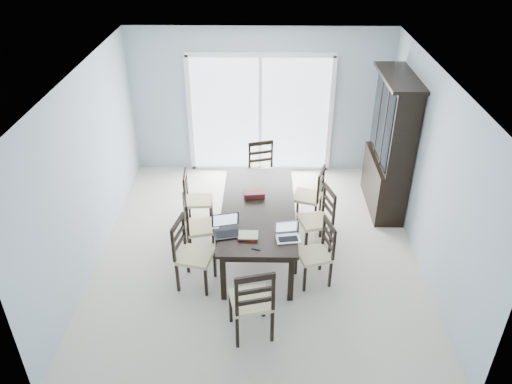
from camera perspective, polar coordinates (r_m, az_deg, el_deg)
floor at (r=7.27m, az=0.24°, el=-6.66°), size 5.00×5.00×0.00m
ceiling at (r=6.03m, az=0.29°, el=13.24°), size 5.00×5.00×0.00m
back_wall at (r=8.82m, az=0.48°, el=10.21°), size 4.50×0.02×2.60m
wall_left at (r=6.95m, az=-18.65°, el=2.38°), size 0.02×5.00×2.60m
wall_right at (r=6.90m, az=19.30°, el=2.07°), size 0.02×5.00×2.60m
balcony at (r=10.28m, az=0.50°, el=5.18°), size 4.50×2.00×0.10m
railing at (r=10.96m, az=0.57°, el=10.30°), size 4.50×0.06×1.10m
dining_table at (r=6.87m, az=0.25°, el=-2.23°), size 1.00×2.20×0.75m
china_hutch at (r=8.01m, az=15.08°, el=5.04°), size 0.50×1.38×2.20m
sliding_door at (r=8.88m, az=0.47°, el=8.87°), size 2.52×0.05×2.18m
chair_left_near at (r=6.42m, az=-7.83°, el=-6.19°), size 0.51×0.50×1.12m
chair_left_mid at (r=6.94m, az=-7.10°, el=-3.25°), size 0.50×0.49×1.06m
chair_left_far at (r=7.58m, az=-7.25°, el=-0.16°), size 0.42×0.41×1.03m
chair_right_near at (r=6.50m, az=7.42°, el=-6.17°), size 0.49×0.48×1.03m
chair_right_mid at (r=7.09m, az=7.47°, el=-2.34°), size 0.52×0.51×1.08m
chair_right_far at (r=7.62m, az=6.59°, el=0.23°), size 0.52×0.51×1.07m
chair_end_near at (r=5.61m, az=-0.38°, el=-11.88°), size 0.54×0.55×1.19m
chair_end_far at (r=8.20m, az=0.72°, el=3.11°), size 0.53×0.54×1.13m
laptop_dark at (r=6.28m, az=-3.30°, el=-4.41°), size 0.39×0.32×0.24m
laptop_silver at (r=6.20m, az=3.69°, el=-5.07°), size 0.32×0.25×0.20m
book_stack at (r=6.24m, az=-0.94°, el=-5.03°), size 0.26×0.20×0.04m
cell_phone at (r=6.06m, az=0.01°, el=-6.46°), size 0.11×0.07×0.01m
game_box at (r=7.04m, az=-0.20°, el=-0.27°), size 0.31×0.18×0.07m
hot_tub at (r=10.07m, az=-3.93°, el=7.66°), size 2.02×1.87×0.90m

